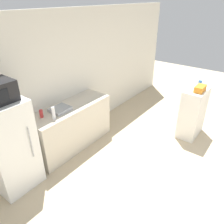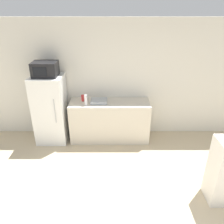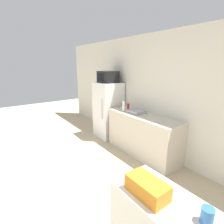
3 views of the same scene
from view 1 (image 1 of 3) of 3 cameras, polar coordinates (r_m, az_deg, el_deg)
name	(u,v)px [view 1 (image 1 of 3)]	position (r m, az deg, el deg)	size (l,w,h in m)	color
wall_back	(60,82)	(4.41, -13.48, 7.72)	(8.00, 0.06, 2.60)	silver
refrigerator	(9,146)	(3.72, -25.23, -8.14)	(0.66, 0.64, 1.50)	white
counter	(71,126)	(4.48, -10.56, -3.69)	(1.74, 0.60, 0.91)	beige
sink_basin	(60,109)	(4.11, -13.41, 0.70)	(0.35, 0.30, 0.06)	#9EA3A8
bottle_tall	(53,113)	(3.83, -15.07, -0.25)	(0.06, 0.06, 0.23)	silver
bottle_short	(41,114)	(3.96, -18.00, -0.42)	(0.06, 0.06, 0.14)	red
shelf_cabinet	(193,112)	(5.04, 20.31, -0.11)	(0.70, 0.39, 1.08)	white
basket	(200,89)	(4.72, 22.03, 5.69)	(0.30, 0.16, 0.12)	orange
jar	(200,83)	(5.07, 22.02, 7.09)	(0.07, 0.07, 0.10)	#336BB2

